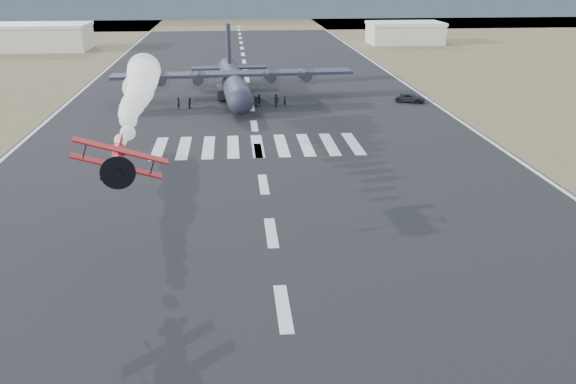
{
  "coord_description": "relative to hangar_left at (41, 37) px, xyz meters",
  "views": [
    {
      "loc": [
        -2.83,
        -22.4,
        21.04
      ],
      "look_at": [
        1.31,
        22.89,
        4.0
      ],
      "focal_mm": 38.0,
      "sensor_mm": 36.0,
      "label": 1
    }
  ],
  "objects": [
    {
      "name": "scrub_far",
      "position": [
        52.0,
        85.0,
        -3.41
      ],
      "size": [
        500.0,
        80.0,
        0.0
      ],
      "primitive_type": "cube",
      "color": "brown",
      "rests_on": "ground"
    },
    {
      "name": "runway_markings",
      "position": [
        52.0,
        -85.0,
        -3.4
      ],
      "size": [
        60.0,
        260.0,
        0.01
      ],
      "primitive_type": null,
      "color": "silver",
      "rests_on": "ground"
    },
    {
      "name": "hangar_left",
      "position": [
        0.0,
        0.0,
        0.0
      ],
      "size": [
        24.5,
        14.5,
        6.7
      ],
      "color": "beige",
      "rests_on": "ground"
    },
    {
      "name": "hangar_right",
      "position": [
        98.0,
        5.0,
        -0.4
      ],
      "size": [
        20.5,
        12.5,
        5.9
      ],
      "color": "beige",
      "rests_on": "ground"
    },
    {
      "name": "aerobatic_biplane",
      "position": [
        40.76,
        -124.56,
        4.43
      ],
      "size": [
        6.51,
        6.1,
        3.63
      ],
      "rotation": [
        0.0,
        0.33,
        0.08
      ],
      "color": "#A6170B"
    },
    {
      "name": "smoke_trail",
      "position": [
        38.47,
        -94.79,
        4.7
      ],
      "size": [
        5.12,
        36.49,
        4.26
      ],
      "rotation": [
        0.0,
        0.0,
        0.08
      ],
      "color": "white"
    },
    {
      "name": "transport_aircraft",
      "position": [
        49.34,
        -65.85,
        -0.5
      ],
      "size": [
        39.04,
        32.12,
        11.27
      ],
      "rotation": [
        0.0,
        0.0,
        0.06
      ],
      "color": "#212432",
      "rests_on": "ground"
    },
    {
      "name": "support_vehicle",
      "position": [
        77.84,
        -71.7,
        -2.74
      ],
      "size": [
        5.33,
        3.93,
        1.35
      ],
      "primitive_type": "imported",
      "rotation": [
        0.0,
        0.0,
        1.17
      ],
      "color": "black",
      "rests_on": "ground"
    },
    {
      "name": "crew_a",
      "position": [
        57.33,
        -72.67,
        -2.63
      ],
      "size": [
        0.7,
        0.73,
        1.56
      ],
      "primitive_type": "imported",
      "rotation": [
        0.0,
        0.0,
        5.28
      ],
      "color": "black",
      "rests_on": "ground"
    },
    {
      "name": "crew_b",
      "position": [
        53.35,
        -72.47,
        -2.46
      ],
      "size": [
        1.06,
        0.84,
        1.89
      ],
      "primitive_type": "imported",
      "rotation": [
        0.0,
        0.0,
        0.34
      ],
      "color": "black",
      "rests_on": "ground"
    },
    {
      "name": "crew_c",
      "position": [
        55.92,
        -73.41,
        -2.6
      ],
      "size": [
        1.14,
        0.94,
        1.61
      ],
      "primitive_type": "imported",
      "rotation": [
        0.0,
        0.0,
        3.67
      ],
      "color": "black",
      "rests_on": "ground"
    },
    {
      "name": "crew_d",
      "position": [
        55.98,
        -72.19,
        -2.51
      ],
      "size": [
        1.15,
        1.1,
        1.8
      ],
      "primitive_type": "imported",
      "rotation": [
        0.0,
        0.0,
        5.57
      ],
      "color": "black",
      "rests_on": "ground"
    },
    {
      "name": "crew_e",
      "position": [
        52.85,
        -72.91,
        -2.58
      ],
      "size": [
        0.95,
        0.87,
        1.66
      ],
      "primitive_type": "imported",
      "rotation": [
        0.0,
        0.0,
        0.62
      ],
      "color": "black",
      "rests_on": "ground"
    },
    {
      "name": "crew_f",
      "position": [
        49.32,
        -75.16,
        -2.48
      ],
      "size": [
        1.8,
        1.05,
        1.85
      ],
      "primitive_type": "imported",
      "rotation": [
        0.0,
        0.0,
        5.97
      ],
      "color": "black",
      "rests_on": "ground"
    },
    {
      "name": "crew_g",
      "position": [
        40.79,
        -73.5,
        -2.48
      ],
      "size": [
        0.73,
        0.81,
        1.86
      ],
      "primitive_type": "imported",
      "rotation": [
        0.0,
        0.0,
        1.29
      ],
      "color": "black",
      "rests_on": "ground"
    },
    {
      "name": "crew_h",
      "position": [
        42.54,
        -72.96,
        -2.57
      ],
      "size": [
        0.64,
        0.89,
        1.68
      ],
      "primitive_type": "imported",
      "rotation": [
        0.0,
        0.0,
        1.39
      ],
      "color": "black",
      "rests_on": "ground"
    }
  ]
}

